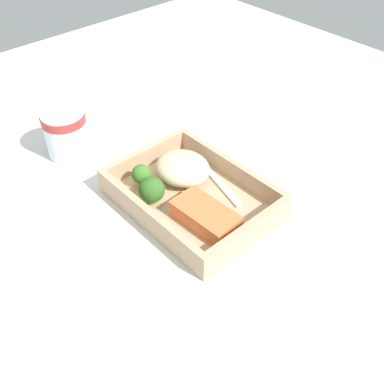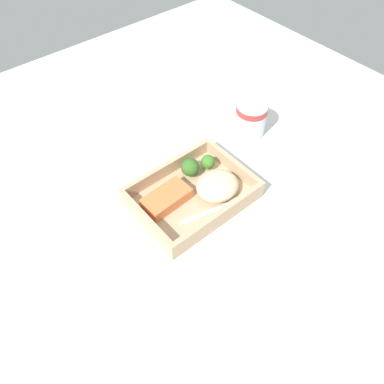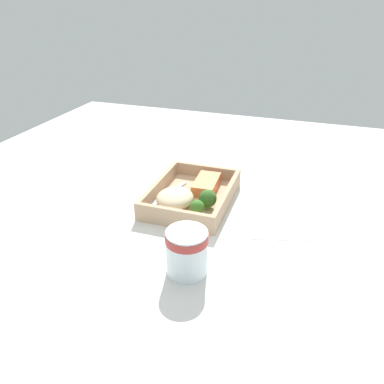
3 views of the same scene
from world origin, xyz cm
name	(u,v)px [view 3 (image 3 of 3)]	position (x,y,z in cm)	size (l,w,h in cm)	color
ground_plane	(192,204)	(0.00, 0.00, -1.00)	(160.00, 160.00, 2.00)	silver
takeout_tray	(192,199)	(0.00, 0.00, 0.60)	(26.92, 19.85, 1.20)	tan
tray_rim	(192,191)	(0.00, 0.00, 2.97)	(26.92, 19.85, 3.53)	tan
salmon_fillet	(206,184)	(-5.61, 2.22, 2.63)	(10.95, 5.85, 2.85)	orange
mashed_potatoes	(175,198)	(5.40, -2.67, 3.26)	(10.28, 9.20, 4.12)	beige
broccoli_floret_1	(197,207)	(8.50, 4.14, 3.62)	(3.44, 3.44, 4.25)	#7D9C4F
broccoli_floret_2	(208,199)	(3.97, 5.43, 3.75)	(4.41, 4.41, 4.84)	#759B52
fork	(166,196)	(1.81, -6.72, 1.42)	(15.71, 5.58, 0.44)	silver
paper_cup	(187,250)	(26.87, 8.00, 5.20)	(8.23, 8.23, 9.30)	white
receipt_slip	(276,228)	(6.08, 22.75, 0.12)	(9.26, 13.29, 0.24)	white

